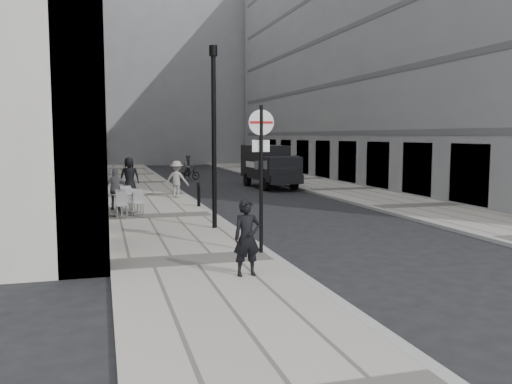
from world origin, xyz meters
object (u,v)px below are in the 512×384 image
lamppost (214,128)px  cyclist (189,170)px  sign_post (261,159)px  panel_van (269,164)px  walking_man (247,238)px

lamppost → cyclist: (2.43, 21.02, -2.69)m
cyclist → sign_post: bearing=-112.0°
panel_van → sign_post: bearing=-110.6°
panel_van → cyclist: bearing=115.4°
sign_post → cyclist: size_ratio=2.11×
lamppost → panel_van: size_ratio=1.07×
lamppost → cyclist: size_ratio=3.27×
panel_van → cyclist: (-3.78, 7.06, -0.73)m
walking_man → panel_van: 21.27m
walking_man → panel_van: bearing=67.7°
walking_man → lamppost: (0.56, 6.21, 2.44)m
sign_post → walking_man: bearing=-109.4°
lamppost → panel_van: bearing=66.0°
panel_van → lamppost: bearing=-116.7°
lamppost → sign_post: bearing=-84.3°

